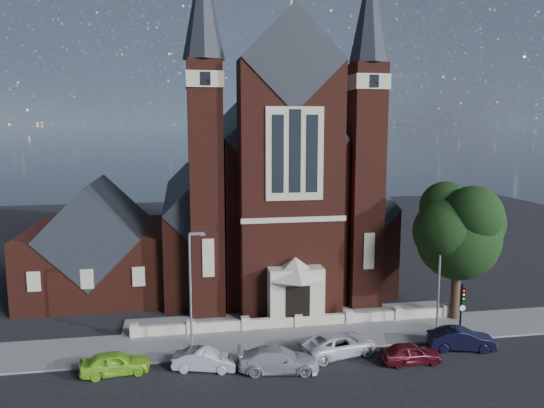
{
  "coord_description": "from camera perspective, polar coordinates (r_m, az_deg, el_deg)",
  "views": [
    {
      "loc": [
        -8.53,
        -30.82,
        15.16
      ],
      "look_at": [
        -1.02,
        12.0,
        8.64
      ],
      "focal_mm": 35.0,
      "sensor_mm": 36.0,
      "label": 1
    }
  ],
  "objects": [
    {
      "name": "car_silver_a",
      "position": [
        34.65,
        -7.22,
        -16.29
      ],
      "size": [
        4.2,
        2.29,
        1.31
      ],
      "primitive_type": "imported",
      "rotation": [
        0.0,
        0.0,
        1.33
      ],
      "color": "#B4B6BD",
      "rests_on": "ground"
    },
    {
      "name": "parish_hall",
      "position": [
        50.64,
        -18.24,
        -4.63
      ],
      "size": [
        12.0,
        12.2,
        10.24
      ],
      "color": "#441A12",
      "rests_on": "ground"
    },
    {
      "name": "car_silver_b",
      "position": [
        34.22,
        0.68,
        -16.41
      ],
      "size": [
        5.32,
        2.82,
        1.47
      ],
      "primitive_type": "imported",
      "rotation": [
        0.0,
        0.0,
        1.41
      ],
      "color": "#A1A4A8",
      "rests_on": "ground"
    },
    {
      "name": "church",
      "position": [
        54.88,
        -0.93,
        1.23
      ],
      "size": [
        20.01,
        34.9,
        29.2
      ],
      "color": "#441A12",
      "rests_on": "ground"
    },
    {
      "name": "forecourt_wall",
      "position": [
        41.18,
        2.79,
        -13.08
      ],
      "size": [
        24.0,
        0.4,
        0.9
      ],
      "primitive_type": "cube",
      "color": "#B5AC90",
      "rests_on": "ground"
    },
    {
      "name": "car_dark_red",
      "position": [
        36.35,
        14.69,
        -15.26
      ],
      "size": [
        3.95,
        1.64,
        1.34
      ],
      "primitive_type": "imported",
      "rotation": [
        0.0,
        0.0,
        1.56
      ],
      "color": "#530E18",
      "rests_on": "ground"
    },
    {
      "name": "traffic_signal",
      "position": [
        40.56,
        19.74,
        -10.06
      ],
      "size": [
        0.28,
        0.42,
        4.0
      ],
      "color": "black",
      "rests_on": "ground"
    },
    {
      "name": "street_lamp_right",
      "position": [
        40.88,
        17.67,
        -6.86
      ],
      "size": [
        1.16,
        0.22,
        8.09
      ],
      "color": "gray",
      "rests_on": "ground"
    },
    {
      "name": "street_lamp_left",
      "position": [
        36.4,
        -8.64,
        -8.44
      ],
      "size": [
        1.16,
        0.22,
        8.09
      ],
      "color": "gray",
      "rests_on": "ground"
    },
    {
      "name": "pavement_strip",
      "position": [
        39.38,
        3.45,
        -14.13
      ],
      "size": [
        60.0,
        5.0,
        0.12
      ],
      "primitive_type": "cube",
      "color": "slate",
      "rests_on": "ground"
    },
    {
      "name": "car_lime_van",
      "position": [
        35.21,
        -16.53,
        -16.08
      ],
      "size": [
        4.32,
        2.12,
        1.42
      ],
      "primitive_type": "imported",
      "rotation": [
        0.0,
        0.0,
        1.68
      ],
      "color": "#8AD32A",
      "rests_on": "ground"
    },
    {
      "name": "car_white_suv",
      "position": [
        36.67,
        7.2,
        -14.72
      ],
      "size": [
        5.67,
        3.66,
        1.45
      ],
      "primitive_type": "imported",
      "rotation": [
        0.0,
        0.0,
        1.83
      ],
      "color": "silver",
      "rests_on": "ground"
    },
    {
      "name": "street_tree",
      "position": [
        42.99,
        19.73,
        -2.98
      ],
      "size": [
        6.4,
        6.6,
        10.7
      ],
      "color": "black",
      "rests_on": "ground"
    },
    {
      "name": "ground",
      "position": [
        49.02,
        0.57,
        -9.49
      ],
      "size": [
        120.0,
        120.0,
        0.0
      ],
      "primitive_type": "plane",
      "color": "black",
      "rests_on": "ground"
    },
    {
      "name": "car_navy",
      "position": [
        39.31,
        19.71,
        -13.53
      ],
      "size": [
        4.68,
        2.49,
        1.47
      ],
      "primitive_type": "imported",
      "rotation": [
        0.0,
        0.0,
        1.35
      ],
      "color": "black",
      "rests_on": "ground"
    },
    {
      "name": "forecourt_paving",
      "position": [
        43.0,
        2.19,
        -12.12
      ],
      "size": [
        26.0,
        3.0,
        0.14
      ],
      "primitive_type": "cube",
      "color": "slate",
      "rests_on": "ground"
    }
  ]
}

